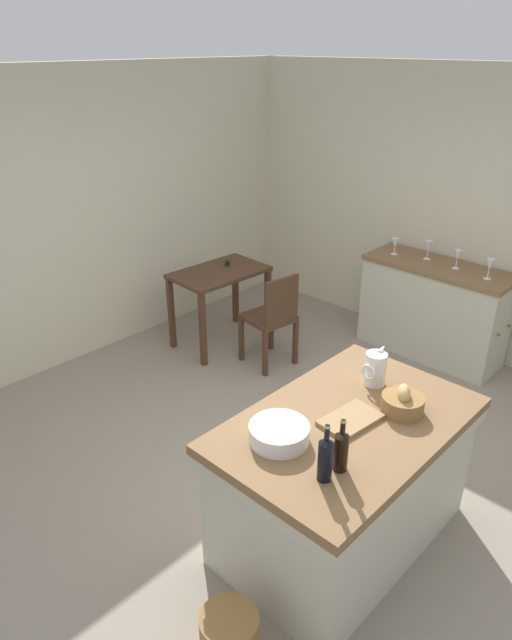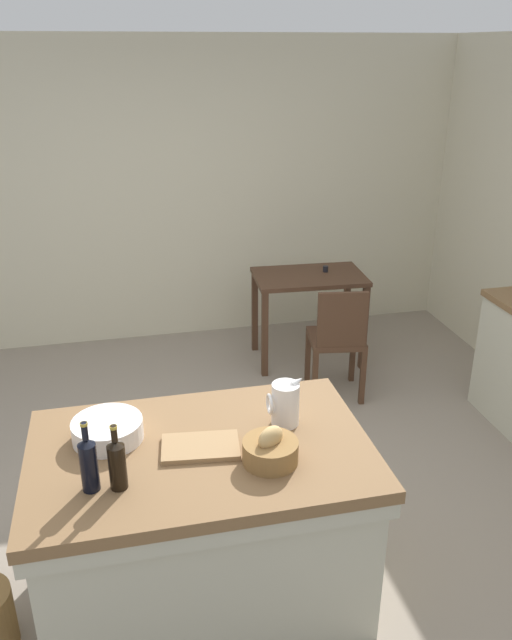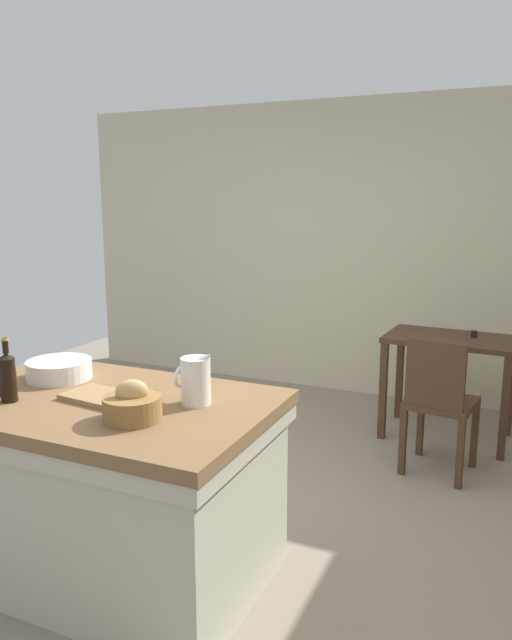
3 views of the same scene
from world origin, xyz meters
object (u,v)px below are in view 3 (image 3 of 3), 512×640
bread_basket (132,406)px  island_table (108,480)px  writing_desk (450,354)px  wash_bowl (59,369)px  wine_bottle_dark (8,376)px  wooden_chair (439,401)px  cutting_board (102,397)px  pitcher (195,380)px

bread_basket → island_table: bearing=148.7°
writing_desk → island_table: bearing=-117.6°
wash_bowl → wine_bottle_dark: (0.04, -0.36, 0.07)m
wooden_chair → cutting_board: wooden_chair is taller
island_table → bread_basket: bearing=-31.3°
bread_basket → cutting_board: size_ratio=0.70×
pitcher → wash_bowl: size_ratio=0.79×
wash_bowl → pitcher: bearing=-3.8°
writing_desk → cutting_board: 2.70m
island_table → bread_basket: size_ratio=6.32×
wash_bowl → bread_basket: bread_basket is taller
island_table → pitcher: pitcher is taller
bread_basket → cutting_board: bearing=151.1°
island_table → wine_bottle_dark: size_ratio=5.24×
writing_desk → bread_basket: 2.73m
wine_bottle_dark → bread_basket: bearing=3.0°
cutting_board → pitcher: bearing=16.1°
wooden_chair → cutting_board: size_ratio=2.65×
bread_basket → cutting_board: (-0.28, 0.15, -0.05)m
island_table → wooden_chair: wooden_chair is taller
wash_bowl → bread_basket: 0.75m
writing_desk → pitcher: pitcher is taller
wooden_chair → bread_basket: 2.15m
bread_basket → wine_bottle_dark: bearing=-177.0°
writing_desk → cutting_board: bearing=-117.5°
wooden_chair → island_table: bearing=-126.7°
wooden_chair → writing_desk: bearing=91.8°
cutting_board → bread_basket: bearing=-28.9°
island_table → wash_bowl: size_ratio=4.76×
wooden_chair → bread_basket: (-0.98, -1.86, 0.43)m
pitcher → writing_desk: bearing=70.0°
wooden_chair → wine_bottle_dark: bearing=-130.5°
pitcher → wash_bowl: pitcher is taller
cutting_board → wine_bottle_dark: wine_bottle_dark is taller
wash_bowl → cutting_board: 0.43m
writing_desk → wooden_chair: 0.69m
island_table → pitcher: (0.42, 0.11, 0.50)m
bread_basket → wine_bottle_dark: wine_bottle_dark is taller
wine_bottle_dark → pitcher: bearing=21.7°
wooden_chair → bread_basket: size_ratio=3.77×
writing_desk → bread_basket: bread_basket is taller
wash_bowl → cutting_board: bearing=-23.7°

